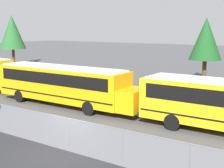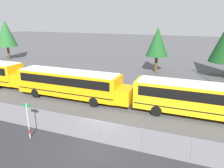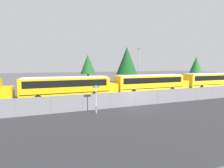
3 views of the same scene
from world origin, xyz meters
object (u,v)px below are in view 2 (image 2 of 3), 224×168
at_px(tree_0, 6,33).
at_px(school_bus_1, 71,83).
at_px(street_sign, 28,120).
at_px(school_bus_2, 205,98).
at_px(tree_1, 157,42).

bearing_deg(tree_0, school_bus_1, -31.83).
bearing_deg(street_sign, tree_0, 138.23).
height_order(school_bus_2, tree_1, tree_1).
relative_size(school_bus_1, school_bus_2, 1.00).
distance_m(school_bus_1, school_bus_2, 13.24).
height_order(school_bus_2, street_sign, school_bus_2).
height_order(school_bus_1, tree_0, tree_0).
bearing_deg(school_bus_1, school_bus_2, 0.77).
distance_m(school_bus_2, tree_1, 16.79).
height_order(school_bus_1, street_sign, school_bus_1).
height_order(street_sign, tree_0, tree_0).
height_order(school_bus_2, tree_0, tree_0).
height_order(school_bus_1, tree_1, tree_1).
xyz_separation_m(school_bus_2, street_sign, (-11.70, -8.30, -0.37)).
bearing_deg(school_bus_2, street_sign, -144.64).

